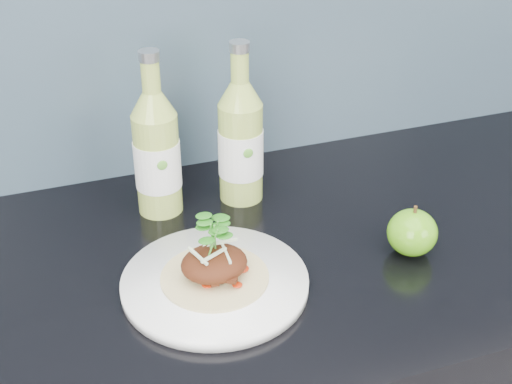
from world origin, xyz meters
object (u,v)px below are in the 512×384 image
green_apple (412,232)px  cider_bottle_right (241,142)px  cider_bottle_left (157,153)px  dinner_plate (215,283)px

green_apple → cider_bottle_right: (-0.18, 0.23, 0.07)m
cider_bottle_left → cider_bottle_right: 0.13m
dinner_plate → cider_bottle_right: bearing=62.8°
cider_bottle_left → cider_bottle_right: size_ratio=1.00×
cider_bottle_left → cider_bottle_right: (0.13, -0.01, 0.00)m
dinner_plate → cider_bottle_right: cider_bottle_right is taller
green_apple → dinner_plate: bearing=176.8°
dinner_plate → green_apple: bearing=-3.2°
dinner_plate → cider_bottle_right: 0.26m
dinner_plate → cider_bottle_left: 0.24m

